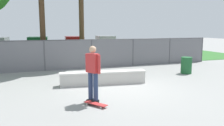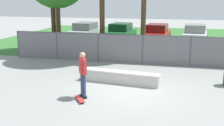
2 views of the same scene
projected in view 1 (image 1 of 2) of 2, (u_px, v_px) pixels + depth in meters
The scene contains 10 objects.
ground_plane at pixel (123, 89), 8.83m from camera, with size 80.00×80.00×0.00m, color gray.
grass_strip at pixel (67, 52), 23.06m from camera, with size 28.27×20.00×0.02m, color #336B2D.
concrete_ledge at pixel (103, 78), 9.49m from camera, with size 3.69×0.92×0.56m.
skateboarder at pixel (93, 72), 7.02m from camera, with size 0.42×0.52×1.82m.
skateboard at pixel (96, 104), 6.83m from camera, with size 0.63×0.77×0.09m.
chainlink_fence at pixel (92, 52), 13.31m from camera, with size 16.34×0.07×1.73m.
car_green at pixel (38, 46), 19.63m from camera, with size 2.29×4.34×1.66m.
car_red at pixel (74, 45), 20.54m from camera, with size 2.29×4.34×1.66m.
car_white at pixel (105, 44), 21.95m from camera, with size 2.29×4.34×1.66m.
trash_bin at pixel (186, 65), 11.78m from camera, with size 0.56×0.56×0.87m, color #1E592D.
Camera 1 is at (-3.24, -7.95, 2.34)m, focal length 35.81 mm.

